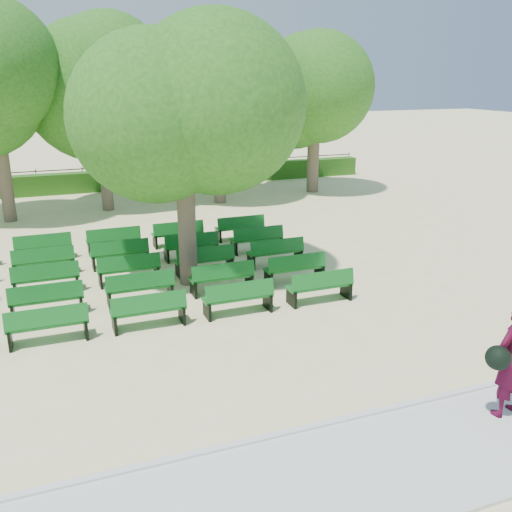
% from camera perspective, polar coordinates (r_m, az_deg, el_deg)
% --- Properties ---
extents(ground, '(120.00, 120.00, 0.00)m').
position_cam_1_polar(ground, '(14.20, -7.83, -3.82)').
color(ground, beige).
extents(paving, '(30.00, 2.20, 0.06)m').
position_cam_1_polar(paving, '(8.07, 5.49, -22.06)').
color(paving, silver).
rests_on(paving, ground).
extents(curb, '(30.00, 0.12, 0.10)m').
position_cam_1_polar(curb, '(8.88, 2.06, -17.59)').
color(curb, silver).
rests_on(curb, ground).
extents(hedge, '(26.00, 0.70, 0.90)m').
position_cam_1_polar(hedge, '(27.46, -14.74, 7.29)').
color(hedge, '#295D18').
rests_on(hedge, ground).
extents(fence, '(26.00, 0.10, 1.02)m').
position_cam_1_polar(fence, '(27.94, -14.77, 6.51)').
color(fence, black).
rests_on(fence, ground).
extents(tree_line, '(21.80, 6.80, 7.04)m').
position_cam_1_polar(tree_line, '(23.66, -13.50, 4.64)').
color(tree_line, '#2E6D1D').
rests_on(tree_line, ground).
extents(bench_array, '(1.62, 0.62, 1.00)m').
position_cam_1_polar(bench_array, '(15.14, -12.59, -2.37)').
color(bench_array, '#12661F').
rests_on(bench_array, ground).
extents(tree_among, '(4.36, 4.36, 6.34)m').
position_cam_1_polar(tree_among, '(14.01, -7.37, 14.22)').
color(tree_among, brown).
rests_on(tree_among, ground).
extents(person, '(0.92, 0.58, 1.89)m').
position_cam_1_polar(person, '(9.68, 24.20, -9.31)').
color(person, '#430923').
rests_on(person, ground).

